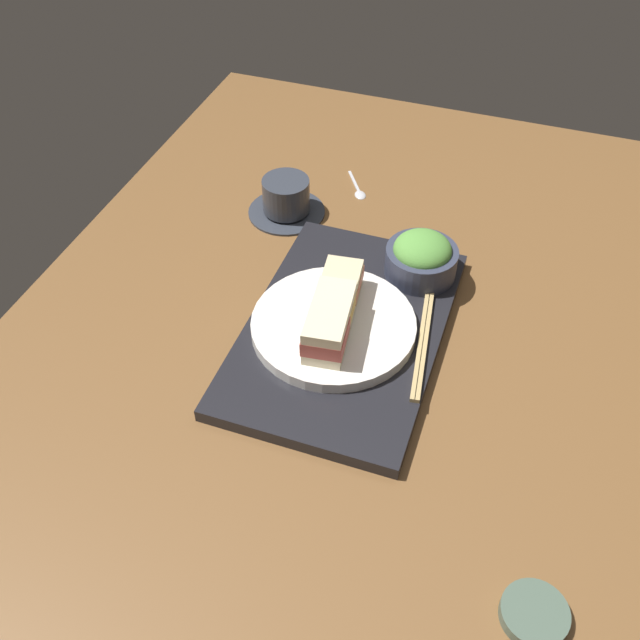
{
  "coord_description": "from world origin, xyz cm",
  "views": [
    {
      "loc": [
        -71.15,
        -20.83,
        76.97
      ],
      "look_at": [
        -3.42,
        2.83,
        5.0
      ],
      "focal_mm": 40.65,
      "sensor_mm": 36.0,
      "label": 1
    }
  ],
  "objects_px": {
    "sandwich_plate": "(333,326)",
    "small_sauce_dish": "(534,614)",
    "teaspoon": "(359,190)",
    "chopsticks_pair": "(423,344)",
    "salad_bowl": "(422,257)",
    "coffee_cup": "(286,198)",
    "sandwich_far": "(342,283)",
    "sandwich_middle": "(334,307)",
    "sandwich_near": "(325,336)"
  },
  "relations": [
    {
      "from": "sandwich_plate",
      "to": "small_sauce_dish",
      "type": "height_order",
      "value": "sandwich_plate"
    },
    {
      "from": "teaspoon",
      "to": "chopsticks_pair",
      "type": "bearing_deg",
      "value": -150.31
    },
    {
      "from": "small_sauce_dish",
      "to": "sandwich_plate",
      "type": "bearing_deg",
      "value": 46.28
    },
    {
      "from": "salad_bowl",
      "to": "coffee_cup",
      "type": "bearing_deg",
      "value": 68.44
    },
    {
      "from": "sandwich_plate",
      "to": "salad_bowl",
      "type": "bearing_deg",
      "value": -28.47
    },
    {
      "from": "sandwich_plate",
      "to": "chopsticks_pair",
      "type": "xyz_separation_m",
      "value": [
        0.01,
        -0.13,
        -0.01
      ]
    },
    {
      "from": "salad_bowl",
      "to": "small_sauce_dish",
      "type": "bearing_deg",
      "value": -153.12
    },
    {
      "from": "sandwich_far",
      "to": "small_sauce_dish",
      "type": "distance_m",
      "value": 0.51
    },
    {
      "from": "chopsticks_pair",
      "to": "salad_bowl",
      "type": "bearing_deg",
      "value": 15.18
    },
    {
      "from": "coffee_cup",
      "to": "sandwich_middle",
      "type": "bearing_deg",
      "value": -146.53
    },
    {
      "from": "sandwich_near",
      "to": "teaspoon",
      "type": "bearing_deg",
      "value": 10.87
    },
    {
      "from": "small_sauce_dish",
      "to": "salad_bowl",
      "type": "bearing_deg",
      "value": 26.88
    },
    {
      "from": "sandwich_near",
      "to": "sandwich_far",
      "type": "distance_m",
      "value": 0.12
    },
    {
      "from": "sandwich_plate",
      "to": "sandwich_near",
      "type": "xyz_separation_m",
      "value": [
        -0.06,
        -0.01,
        0.04
      ]
    },
    {
      "from": "sandwich_plate",
      "to": "sandwich_far",
      "type": "distance_m",
      "value": 0.07
    },
    {
      "from": "small_sauce_dish",
      "to": "sandwich_middle",
      "type": "bearing_deg",
      "value": 46.28
    },
    {
      "from": "sandwich_middle",
      "to": "salad_bowl",
      "type": "relative_size",
      "value": 0.66
    },
    {
      "from": "coffee_cup",
      "to": "sandwich_far",
      "type": "bearing_deg",
      "value": -141.05
    },
    {
      "from": "salad_bowl",
      "to": "coffee_cup",
      "type": "relative_size",
      "value": 0.82
    },
    {
      "from": "chopsticks_pair",
      "to": "coffee_cup",
      "type": "distance_m",
      "value": 0.4
    },
    {
      "from": "sandwich_plate",
      "to": "coffee_cup",
      "type": "distance_m",
      "value": 0.32
    },
    {
      "from": "sandwich_middle",
      "to": "salad_bowl",
      "type": "distance_m",
      "value": 0.18
    },
    {
      "from": "sandwich_near",
      "to": "small_sauce_dish",
      "type": "relative_size",
      "value": 0.98
    },
    {
      "from": "sandwich_near",
      "to": "chopsticks_pair",
      "type": "xyz_separation_m",
      "value": [
        0.07,
        -0.12,
        -0.04
      ]
    },
    {
      "from": "sandwich_plate",
      "to": "small_sauce_dish",
      "type": "relative_size",
      "value": 3.24
    },
    {
      "from": "salad_bowl",
      "to": "small_sauce_dish",
      "type": "xyz_separation_m",
      "value": [
        -0.48,
        -0.24,
        -0.05
      ]
    },
    {
      "from": "chopsticks_pair",
      "to": "sandwich_middle",
      "type": "bearing_deg",
      "value": 95.42
    },
    {
      "from": "sandwich_plate",
      "to": "sandwich_far",
      "type": "relative_size",
      "value": 3.13
    },
    {
      "from": "sandwich_plate",
      "to": "sandwich_near",
      "type": "height_order",
      "value": "sandwich_near"
    },
    {
      "from": "sandwich_far",
      "to": "sandwich_middle",
      "type": "bearing_deg",
      "value": -172.74
    },
    {
      "from": "sandwich_middle",
      "to": "small_sauce_dish",
      "type": "bearing_deg",
      "value": -133.72
    },
    {
      "from": "coffee_cup",
      "to": "teaspoon",
      "type": "distance_m",
      "value": 0.15
    },
    {
      "from": "sandwich_plate",
      "to": "small_sauce_dish",
      "type": "xyz_separation_m",
      "value": [
        -0.32,
        -0.33,
        -0.02
      ]
    },
    {
      "from": "sandwich_plate",
      "to": "sandwich_middle",
      "type": "bearing_deg",
      "value": 143.13
    },
    {
      "from": "coffee_cup",
      "to": "chopsticks_pair",
      "type": "bearing_deg",
      "value": -129.84
    },
    {
      "from": "sandwich_far",
      "to": "salad_bowl",
      "type": "distance_m",
      "value": 0.14
    },
    {
      "from": "sandwich_plate",
      "to": "small_sauce_dish",
      "type": "distance_m",
      "value": 0.46
    },
    {
      "from": "sandwich_near",
      "to": "salad_bowl",
      "type": "xyz_separation_m",
      "value": [
        0.22,
        -0.08,
        -0.01
      ]
    },
    {
      "from": "sandwich_near",
      "to": "chopsticks_pair",
      "type": "distance_m",
      "value": 0.15
    },
    {
      "from": "sandwich_middle",
      "to": "sandwich_far",
      "type": "height_order",
      "value": "sandwich_middle"
    },
    {
      "from": "chopsticks_pair",
      "to": "coffee_cup",
      "type": "bearing_deg",
      "value": 50.16
    },
    {
      "from": "small_sauce_dish",
      "to": "teaspoon",
      "type": "relative_size",
      "value": 0.88
    },
    {
      "from": "coffee_cup",
      "to": "small_sauce_dish",
      "type": "distance_m",
      "value": 0.77
    },
    {
      "from": "sandwich_plate",
      "to": "salad_bowl",
      "type": "xyz_separation_m",
      "value": [
        0.16,
        -0.09,
        0.02
      ]
    },
    {
      "from": "sandwich_plate",
      "to": "sandwich_far",
      "type": "xyz_separation_m",
      "value": [
        0.06,
        0.01,
        0.03
      ]
    },
    {
      "from": "salad_bowl",
      "to": "small_sauce_dish",
      "type": "distance_m",
      "value": 0.54
    },
    {
      "from": "salad_bowl",
      "to": "chopsticks_pair",
      "type": "relative_size",
      "value": 0.53
    },
    {
      "from": "sandwich_middle",
      "to": "sandwich_far",
      "type": "xyz_separation_m",
      "value": [
        0.06,
        0.01,
        -0.0
      ]
    },
    {
      "from": "sandwich_plate",
      "to": "sandwich_near",
      "type": "relative_size",
      "value": 3.31
    },
    {
      "from": "coffee_cup",
      "to": "small_sauce_dish",
      "type": "bearing_deg",
      "value": -138.99
    }
  ]
}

